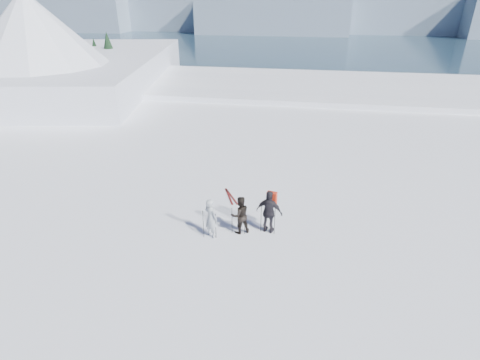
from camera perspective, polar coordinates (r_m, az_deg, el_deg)
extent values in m
plane|color=white|center=(75.97, 8.97, 5.68)|extent=(220.00, 208.01, 71.62)
cube|color=white|center=(44.02, 8.76, 5.46)|extent=(180.00, 16.00, 14.00)
plane|color=#203749|center=(303.70, 10.19, 18.70)|extent=(820.00, 820.00, 0.00)
cube|color=slate|center=(531.64, -23.88, 22.06)|extent=(150.00, 80.00, 34.00)
cube|color=white|center=(531.24, -24.18, 23.55)|extent=(127.50, 70.00, 8.00)
cube|color=slate|center=(507.44, -9.48, 24.34)|extent=(130.00, 80.00, 46.00)
cube|color=slate|center=(453.42, 5.12, 23.84)|extent=(160.00, 80.00, 38.00)
cube|color=slate|center=(491.57, 23.45, 23.01)|extent=(140.00, 80.00, 52.00)
cube|color=white|center=(50.35, -25.21, 7.74)|extent=(29.19, 35.68, 16.00)
cone|color=white|center=(41.94, -28.94, 17.87)|extent=(18.00, 18.00, 9.00)
cone|color=white|center=(55.14, -28.61, 15.02)|extent=(16.00, 16.00, 8.00)
cube|color=#2D2B28|center=(55.23, -14.76, 6.51)|extent=(21.55, 17.87, 14.25)
cone|color=black|center=(51.49, -12.86, 12.29)|extent=(5.60, 5.60, 10.00)
cone|color=black|center=(52.39, -18.65, 13.52)|extent=(7.28, 7.28, 13.00)
cone|color=black|center=(46.81, -19.40, 9.43)|extent=(5.04, 5.04, 9.00)
cone|color=black|center=(50.54, -21.05, 11.54)|extent=(6.16, 6.16, 11.00)
cone|color=black|center=(55.64, -20.45, 13.41)|extent=(6.72, 6.72, 12.00)
cone|color=black|center=(48.43, -13.05, 11.39)|extent=(5.60, 5.60, 10.00)
imported|color=#9DA4AB|center=(15.36, -4.46, -5.79)|extent=(0.76, 0.70, 1.75)
imported|color=black|center=(15.58, 0.00, -5.36)|extent=(1.02, 0.95, 1.68)
imported|color=black|center=(15.59, 4.49, -4.90)|extent=(1.20, 0.71, 1.92)
cube|color=red|center=(15.19, 4.96, -0.40)|extent=(0.45, 0.32, 0.59)
cylinder|color=black|center=(15.45, -5.62, -6.68)|extent=(0.02, 0.02, 1.27)
cylinder|color=black|center=(15.38, -3.72, -7.01)|extent=(0.02, 0.02, 1.16)
cylinder|color=black|center=(15.67, -1.23, -6.16)|extent=(0.02, 0.02, 1.20)
cylinder|color=black|center=(15.58, 0.74, -6.36)|extent=(0.02, 0.02, 1.21)
cylinder|color=black|center=(15.74, 3.22, -5.79)|extent=(0.02, 0.02, 1.32)
cylinder|color=black|center=(15.63, 5.30, -6.24)|extent=(0.02, 0.02, 1.27)
cube|color=black|center=(18.67, -1.69, -2.50)|extent=(0.74, 1.60, 0.03)
cube|color=black|center=(18.64, -1.27, -2.53)|extent=(0.95, 1.50, 0.03)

